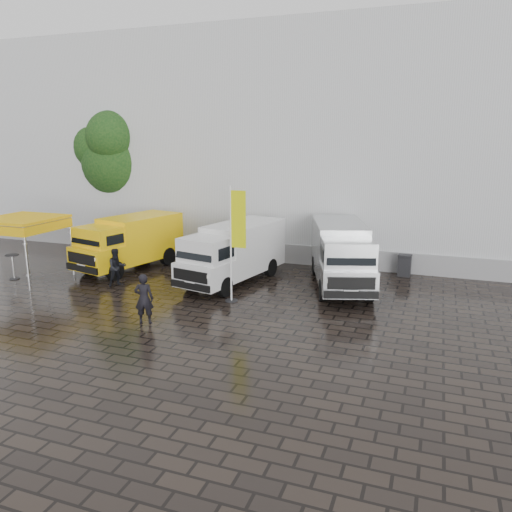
{
  "coord_description": "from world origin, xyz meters",
  "views": [
    {
      "loc": [
        6.96,
        -16.34,
        6.37
      ],
      "look_at": [
        0.19,
        2.2,
        1.68
      ],
      "focal_mm": 35.0,
      "sensor_mm": 36.0,
      "label": 1
    }
  ],
  "objects_px": {
    "person_front": "(144,299)",
    "canopy_tent": "(22,222)",
    "van_white": "(233,254)",
    "van_silver": "(341,256)",
    "person_tent": "(117,267)",
    "cocktail_table": "(13,267)",
    "van_yellow": "(129,244)",
    "wheelie_bin": "(405,265)",
    "flagpole": "(235,239)"
  },
  "relations": [
    {
      "from": "person_front",
      "to": "canopy_tent",
      "type": "bearing_deg",
      "value": -40.16
    },
    {
      "from": "canopy_tent",
      "to": "person_front",
      "type": "bearing_deg",
      "value": -20.03
    },
    {
      "from": "van_white",
      "to": "van_silver",
      "type": "xyz_separation_m",
      "value": [
        4.65,
        1.02,
        0.06
      ]
    },
    {
      "from": "van_white",
      "to": "person_tent",
      "type": "xyz_separation_m",
      "value": [
        -4.57,
        -2.27,
        -0.46
      ]
    },
    {
      "from": "cocktail_table",
      "to": "person_front",
      "type": "relative_size",
      "value": 0.64
    },
    {
      "from": "person_front",
      "to": "van_yellow",
      "type": "bearing_deg",
      "value": -72.57
    },
    {
      "from": "van_yellow",
      "to": "person_front",
      "type": "relative_size",
      "value": 3.1
    },
    {
      "from": "person_tent",
      "to": "van_white",
      "type": "bearing_deg",
      "value": -27.66
    },
    {
      "from": "van_yellow",
      "to": "van_white",
      "type": "bearing_deg",
      "value": 9.59
    },
    {
      "from": "canopy_tent",
      "to": "person_tent",
      "type": "distance_m",
      "value": 4.9
    },
    {
      "from": "cocktail_table",
      "to": "canopy_tent",
      "type": "bearing_deg",
      "value": 11.28
    },
    {
      "from": "cocktail_table",
      "to": "wheelie_bin",
      "type": "bearing_deg",
      "value": 21.81
    },
    {
      "from": "canopy_tent",
      "to": "person_front",
      "type": "distance_m",
      "value": 8.82
    },
    {
      "from": "van_silver",
      "to": "person_front",
      "type": "height_order",
      "value": "van_silver"
    },
    {
      "from": "van_silver",
      "to": "canopy_tent",
      "type": "relative_size",
      "value": 2.11
    },
    {
      "from": "wheelie_bin",
      "to": "person_front",
      "type": "relative_size",
      "value": 0.57
    },
    {
      "from": "van_silver",
      "to": "canopy_tent",
      "type": "bearing_deg",
      "value": 177.84
    },
    {
      "from": "van_yellow",
      "to": "person_tent",
      "type": "bearing_deg",
      "value": -53.08
    },
    {
      "from": "van_yellow",
      "to": "person_front",
      "type": "height_order",
      "value": "van_yellow"
    },
    {
      "from": "van_yellow",
      "to": "wheelie_bin",
      "type": "xyz_separation_m",
      "value": [
        12.9,
        3.39,
        -0.78
      ]
    },
    {
      "from": "cocktail_table",
      "to": "van_silver",
      "type": "bearing_deg",
      "value": 15.55
    },
    {
      "from": "van_white",
      "to": "cocktail_table",
      "type": "relative_size",
      "value": 5.2
    },
    {
      "from": "van_silver",
      "to": "cocktail_table",
      "type": "relative_size",
      "value": 5.44
    },
    {
      "from": "flagpole",
      "to": "cocktail_table",
      "type": "bearing_deg",
      "value": -177.45
    },
    {
      "from": "canopy_tent",
      "to": "flagpole",
      "type": "xyz_separation_m",
      "value": [
        10.2,
        0.35,
        -0.14
      ]
    },
    {
      "from": "van_white",
      "to": "van_yellow",
      "type": "bearing_deg",
      "value": -172.07
    },
    {
      "from": "flagpole",
      "to": "cocktail_table",
      "type": "xyz_separation_m",
      "value": [
        -10.88,
        -0.48,
        -1.97
      ]
    },
    {
      "from": "van_yellow",
      "to": "van_silver",
      "type": "height_order",
      "value": "van_silver"
    },
    {
      "from": "van_yellow",
      "to": "person_tent",
      "type": "height_order",
      "value": "van_yellow"
    },
    {
      "from": "canopy_tent",
      "to": "person_tent",
      "type": "height_order",
      "value": "canopy_tent"
    },
    {
      "from": "van_yellow",
      "to": "van_silver",
      "type": "distance_m",
      "value": 10.39
    },
    {
      "from": "van_yellow",
      "to": "cocktail_table",
      "type": "height_order",
      "value": "van_yellow"
    },
    {
      "from": "cocktail_table",
      "to": "wheelie_bin",
      "type": "height_order",
      "value": "cocktail_table"
    },
    {
      "from": "flagpole",
      "to": "person_tent",
      "type": "bearing_deg",
      "value": 177.73
    },
    {
      "from": "van_silver",
      "to": "cocktail_table",
      "type": "xyz_separation_m",
      "value": [
        -14.38,
        -4.0,
        -0.78
      ]
    },
    {
      "from": "van_silver",
      "to": "van_white",
      "type": "bearing_deg",
      "value": 174.46
    },
    {
      "from": "flagpole",
      "to": "canopy_tent",
      "type": "bearing_deg",
      "value": -178.04
    },
    {
      "from": "canopy_tent",
      "to": "person_tent",
      "type": "bearing_deg",
      "value": 7.3
    },
    {
      "from": "canopy_tent",
      "to": "flagpole",
      "type": "height_order",
      "value": "flagpole"
    },
    {
      "from": "cocktail_table",
      "to": "person_tent",
      "type": "distance_m",
      "value": 5.22
    },
    {
      "from": "van_yellow",
      "to": "wheelie_bin",
      "type": "relative_size",
      "value": 5.47
    },
    {
      "from": "van_yellow",
      "to": "cocktail_table",
      "type": "bearing_deg",
      "value": -126.28
    },
    {
      "from": "flagpole",
      "to": "cocktail_table",
      "type": "height_order",
      "value": "flagpole"
    },
    {
      "from": "wheelie_bin",
      "to": "person_front",
      "type": "xyz_separation_m",
      "value": [
        -8.13,
        -9.59,
        0.39
      ]
    },
    {
      "from": "canopy_tent",
      "to": "person_front",
      "type": "height_order",
      "value": "canopy_tent"
    },
    {
      "from": "flagpole",
      "to": "wheelie_bin",
      "type": "xyz_separation_m",
      "value": [
        6.04,
        6.29,
        -2.04
      ]
    },
    {
      "from": "van_white",
      "to": "flagpole",
      "type": "height_order",
      "value": "flagpole"
    },
    {
      "from": "van_white",
      "to": "canopy_tent",
      "type": "bearing_deg",
      "value": -150.62
    },
    {
      "from": "flagpole",
      "to": "cocktail_table",
      "type": "distance_m",
      "value": 11.07
    },
    {
      "from": "van_yellow",
      "to": "canopy_tent",
      "type": "relative_size",
      "value": 1.87
    }
  ]
}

